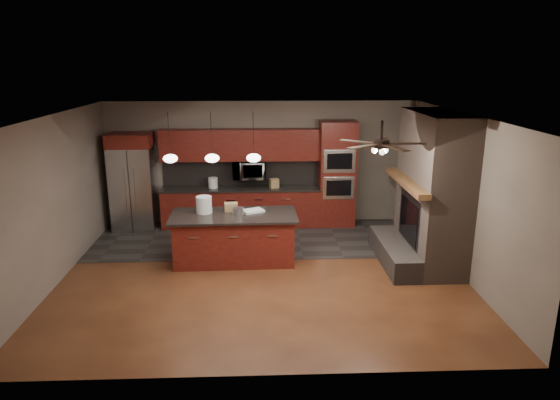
{
  "coord_description": "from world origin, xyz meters",
  "views": [
    {
      "loc": [
        -0.04,
        -8.23,
        3.67
      ],
      "look_at": [
        0.33,
        0.6,
        1.19
      ],
      "focal_mm": 32.0,
      "sensor_mm": 36.0,
      "label": 1
    }
  ],
  "objects_px": {
    "refrigerator": "(133,182)",
    "counter_box": "(274,183)",
    "microwave": "(249,170)",
    "paint_can": "(238,211)",
    "counter_bucket": "(213,183)",
    "oven_tower": "(337,174)",
    "paint_tray": "(253,211)",
    "kitchen_island": "(234,238)",
    "cardboard_box": "(231,207)",
    "white_bucket": "(204,205)"
  },
  "relations": [
    {
      "from": "oven_tower",
      "to": "paint_tray",
      "type": "bearing_deg",
      "value": -134.17
    },
    {
      "from": "paint_can",
      "to": "oven_tower",
      "type": "bearing_deg",
      "value": 44.78
    },
    {
      "from": "paint_tray",
      "to": "counter_bucket",
      "type": "xyz_separation_m",
      "value": [
        -0.92,
        1.94,
        0.08
      ]
    },
    {
      "from": "microwave",
      "to": "paint_tray",
      "type": "distance_m",
      "value": 2.02
    },
    {
      "from": "refrigerator",
      "to": "white_bucket",
      "type": "xyz_separation_m",
      "value": [
        1.76,
        -1.89,
        0.0
      ]
    },
    {
      "from": "refrigerator",
      "to": "counter_box",
      "type": "height_order",
      "value": "refrigerator"
    },
    {
      "from": "refrigerator",
      "to": "microwave",
      "type": "bearing_deg",
      "value": 2.93
    },
    {
      "from": "oven_tower",
      "to": "counter_bucket",
      "type": "distance_m",
      "value": 2.8
    },
    {
      "from": "counter_bucket",
      "to": "kitchen_island",
      "type": "bearing_deg",
      "value": -75.05
    },
    {
      "from": "oven_tower",
      "to": "cardboard_box",
      "type": "height_order",
      "value": "oven_tower"
    },
    {
      "from": "microwave",
      "to": "counter_box",
      "type": "distance_m",
      "value": 0.64
    },
    {
      "from": "refrigerator",
      "to": "counter_bucket",
      "type": "xyz_separation_m",
      "value": [
        1.75,
        0.08,
        -0.06
      ]
    },
    {
      "from": "white_bucket",
      "to": "counter_box",
      "type": "relative_size",
      "value": 1.5
    },
    {
      "from": "oven_tower",
      "to": "white_bucket",
      "type": "height_order",
      "value": "oven_tower"
    },
    {
      "from": "microwave",
      "to": "counter_bucket",
      "type": "relative_size",
      "value": 3.11
    },
    {
      "from": "kitchen_island",
      "to": "refrigerator",
      "type": "bearing_deg",
      "value": 137.47
    },
    {
      "from": "counter_box",
      "to": "microwave",
      "type": "bearing_deg",
      "value": 151.66
    },
    {
      "from": "oven_tower",
      "to": "paint_can",
      "type": "relative_size",
      "value": 11.67
    },
    {
      "from": "paint_tray",
      "to": "microwave",
      "type": "bearing_deg",
      "value": 67.5
    },
    {
      "from": "microwave",
      "to": "kitchen_island",
      "type": "bearing_deg",
      "value": -96.83
    },
    {
      "from": "cardboard_box",
      "to": "oven_tower",
      "type": "bearing_deg",
      "value": 34.34
    },
    {
      "from": "paint_tray",
      "to": "counter_bucket",
      "type": "relative_size",
      "value": 1.6
    },
    {
      "from": "paint_tray",
      "to": "counter_box",
      "type": "height_order",
      "value": "counter_box"
    },
    {
      "from": "paint_tray",
      "to": "white_bucket",
      "type": "bearing_deg",
      "value": 156.83
    },
    {
      "from": "white_bucket",
      "to": "paint_can",
      "type": "height_order",
      "value": "white_bucket"
    },
    {
      "from": "paint_tray",
      "to": "cardboard_box",
      "type": "distance_m",
      "value": 0.42
    },
    {
      "from": "microwave",
      "to": "refrigerator",
      "type": "bearing_deg",
      "value": -177.07
    },
    {
      "from": "oven_tower",
      "to": "counter_box",
      "type": "height_order",
      "value": "oven_tower"
    },
    {
      "from": "kitchen_island",
      "to": "paint_tray",
      "type": "height_order",
      "value": "paint_tray"
    },
    {
      "from": "paint_can",
      "to": "cardboard_box",
      "type": "xyz_separation_m",
      "value": [
        -0.15,
        0.26,
        0.01
      ]
    },
    {
      "from": "paint_can",
      "to": "white_bucket",
      "type": "bearing_deg",
      "value": 165.98
    },
    {
      "from": "refrigerator",
      "to": "kitchen_island",
      "type": "relative_size",
      "value": 0.91
    },
    {
      "from": "microwave",
      "to": "cardboard_box",
      "type": "bearing_deg",
      "value": -99.29
    },
    {
      "from": "counter_bucket",
      "to": "oven_tower",
      "type": "bearing_deg",
      "value": -0.15
    },
    {
      "from": "oven_tower",
      "to": "cardboard_box",
      "type": "relative_size",
      "value": 9.71
    },
    {
      "from": "cardboard_box",
      "to": "counter_box",
      "type": "bearing_deg",
      "value": 59.68
    },
    {
      "from": "refrigerator",
      "to": "counter_bucket",
      "type": "relative_size",
      "value": 9.15
    },
    {
      "from": "kitchen_island",
      "to": "white_bucket",
      "type": "xyz_separation_m",
      "value": [
        -0.55,
        0.13,
        0.61
      ]
    },
    {
      "from": "paint_can",
      "to": "microwave",
      "type": "bearing_deg",
      "value": 85.62
    },
    {
      "from": "paint_tray",
      "to": "oven_tower",
      "type": "bearing_deg",
      "value": 20.45
    },
    {
      "from": "kitchen_island",
      "to": "white_bucket",
      "type": "distance_m",
      "value": 0.83
    },
    {
      "from": "microwave",
      "to": "counter_box",
      "type": "xyz_separation_m",
      "value": [
        0.55,
        -0.1,
        -0.3
      ]
    },
    {
      "from": "paint_tray",
      "to": "counter_bucket",
      "type": "bearing_deg",
      "value": 89.99
    },
    {
      "from": "refrigerator",
      "to": "paint_can",
      "type": "height_order",
      "value": "refrigerator"
    },
    {
      "from": "refrigerator",
      "to": "paint_tray",
      "type": "xyz_separation_m",
      "value": [
        2.67,
        -1.86,
        -0.14
      ]
    },
    {
      "from": "refrigerator",
      "to": "kitchen_island",
      "type": "height_order",
      "value": "refrigerator"
    },
    {
      "from": "paint_can",
      "to": "counter_bucket",
      "type": "relative_size",
      "value": 0.87
    },
    {
      "from": "paint_can",
      "to": "counter_bucket",
      "type": "xyz_separation_m",
      "value": [
        -0.65,
        2.13,
        0.03
      ]
    },
    {
      "from": "cardboard_box",
      "to": "kitchen_island",
      "type": "bearing_deg",
      "value": -80.85
    },
    {
      "from": "refrigerator",
      "to": "kitchen_island",
      "type": "xyz_separation_m",
      "value": [
        2.31,
        -2.02,
        -0.61
      ]
    }
  ]
}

